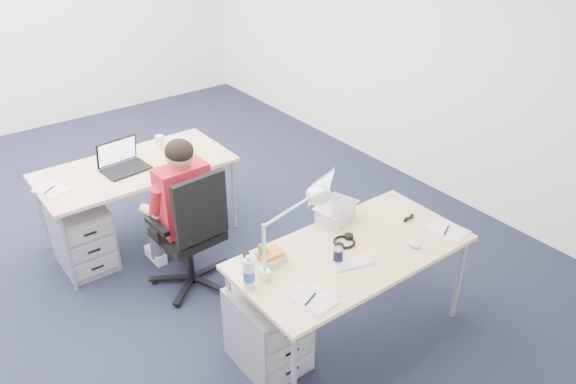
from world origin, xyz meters
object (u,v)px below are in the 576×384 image
at_px(book_stack, 271,257).
at_px(bear_figurine, 262,253).
at_px(wireless_keyboard, 354,262).
at_px(desk_lamp, 285,233).
at_px(water_bottle, 249,272).
at_px(dark_laptop, 124,156).
at_px(silver_laptop, 336,200).
at_px(drawer_pedestal_near, 268,330).
at_px(drawer_pedestal_far, 83,237).
at_px(desk_near, 352,256).
at_px(computer_mouse, 414,244).
at_px(sunglasses, 409,218).
at_px(headphones, 344,241).
at_px(seated_person, 177,208).
at_px(office_chair, 192,254).
at_px(can_koozie, 338,255).
at_px(cordless_phone, 247,262).
at_px(desk_far, 135,171).
at_px(far_cup, 160,142).

bearing_deg(book_stack, bear_figurine, 160.18).
relative_size(wireless_keyboard, desk_lamp, 0.51).
height_order(water_bottle, dark_laptop, dark_laptop).
xyz_separation_m(silver_laptop, water_bottle, (-0.91, -0.26, -0.05)).
bearing_deg(drawer_pedestal_near, book_stack, 43.92).
distance_m(drawer_pedestal_far, silver_laptop, 2.17).
bearing_deg(desk_near, drawer_pedestal_near, 168.11).
bearing_deg(computer_mouse, sunglasses, 47.63).
bearing_deg(computer_mouse, silver_laptop, 109.23).
bearing_deg(silver_laptop, bear_figurine, 170.90).
distance_m(headphones, sunglasses, 0.57).
xyz_separation_m(seated_person, wireless_keyboard, (0.52, -1.44, 0.11)).
relative_size(office_chair, headphones, 5.32).
bearing_deg(dark_laptop, seated_person, -84.98).
distance_m(can_koozie, desk_lamp, 0.40).
bearing_deg(headphones, sunglasses, -26.35).
bearing_deg(seated_person, can_koozie, -73.37).
height_order(drawer_pedestal_near, bear_figurine, bear_figurine).
xyz_separation_m(headphones, dark_laptop, (-0.74, 1.88, 0.12)).
bearing_deg(desk_near, water_bottle, 173.01).
height_order(seated_person, sunglasses, seated_person).
bearing_deg(seated_person, dark_laptop, 98.92).
xyz_separation_m(desk_near, dark_laptop, (-0.73, 1.97, 0.18)).
xyz_separation_m(drawer_pedestal_far, cordless_phone, (0.53, -1.69, 0.52)).
bearing_deg(cordless_phone, seated_person, 89.74).
xyz_separation_m(headphones, water_bottle, (-0.76, 0.00, 0.10)).
xyz_separation_m(office_chair, cordless_phone, (-0.07, -0.91, 0.50)).
bearing_deg(wireless_keyboard, water_bottle, -179.98).
bearing_deg(dark_laptop, drawer_pedestal_far, 179.69).
relative_size(drawer_pedestal_near, can_koozie, 5.44).
relative_size(desk_far, far_cup, 14.45).
bearing_deg(far_cup, seated_person, -108.90).
relative_size(water_bottle, cordless_phone, 1.71).
xyz_separation_m(bear_figurine, book_stack, (0.05, -0.02, -0.04)).
xyz_separation_m(water_bottle, book_stack, (0.25, 0.13, -0.08)).
relative_size(drawer_pedestal_far, silver_laptop, 1.71).
distance_m(seated_person, water_bottle, 1.26).
relative_size(silver_laptop, desk_lamp, 0.61).
distance_m(office_chair, headphones, 1.31).
bearing_deg(water_bottle, seated_person, 83.57).
xyz_separation_m(cordless_phone, sunglasses, (1.25, -0.21, -0.05)).
relative_size(wireless_keyboard, bear_figurine, 1.73).
bearing_deg(seated_person, desk_far, 91.24).
height_order(desk_far, bear_figurine, bear_figurine).
bearing_deg(seated_person, desk_near, -67.14).
xyz_separation_m(silver_laptop, dark_laptop, (-0.89, 1.62, -0.03)).
bearing_deg(desk_lamp, desk_near, -5.97).
bearing_deg(drawer_pedestal_near, desk_near, -11.89).
xyz_separation_m(desk_far, drawer_pedestal_near, (0.05, -1.88, -0.41)).
xyz_separation_m(seated_person, sunglasses, (1.19, -1.30, 0.11)).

